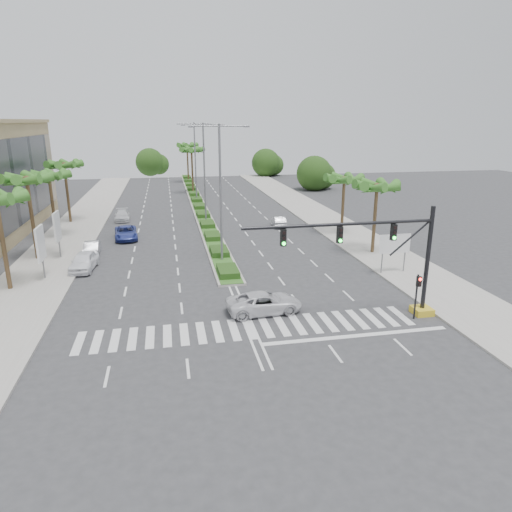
{
  "coord_description": "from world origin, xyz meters",
  "views": [
    {
      "loc": [
        -4.58,
        -25.09,
        12.23
      ],
      "look_at": [
        1.42,
        5.36,
        3.0
      ],
      "focal_mm": 32.0,
      "sensor_mm": 36.0,
      "label": 1
    }
  ],
  "objects_px": {
    "car_parked_d": "(122,215)",
    "car_right": "(279,221)",
    "car_parked_c": "(126,233)",
    "car_parked_b": "(92,249)",
    "car_crossing": "(264,303)",
    "car_parked_a": "(84,261)"
  },
  "relations": [
    {
      "from": "car_parked_d",
      "to": "car_parked_a",
      "type": "bearing_deg",
      "value": -98.26
    },
    {
      "from": "car_parked_b",
      "to": "car_crossing",
      "type": "distance_m",
      "value": 20.91
    },
    {
      "from": "car_parked_b",
      "to": "car_right",
      "type": "xyz_separation_m",
      "value": [
        20.3,
        8.58,
        -0.0
      ]
    },
    {
      "from": "car_parked_c",
      "to": "car_crossing",
      "type": "bearing_deg",
      "value": -70.3
    },
    {
      "from": "car_parked_a",
      "to": "car_crossing",
      "type": "distance_m",
      "value": 17.66
    },
    {
      "from": "car_parked_c",
      "to": "car_crossing",
      "type": "height_order",
      "value": "car_crossing"
    },
    {
      "from": "car_parked_b",
      "to": "car_crossing",
      "type": "xyz_separation_m",
      "value": [
        13.16,
        -16.25,
        0.06
      ]
    },
    {
      "from": "car_parked_d",
      "to": "car_right",
      "type": "bearing_deg",
      "value": -25.16
    },
    {
      "from": "car_parked_c",
      "to": "car_right",
      "type": "bearing_deg",
      "value": 3.4
    },
    {
      "from": "car_parked_d",
      "to": "car_right",
      "type": "distance_m",
      "value": 20.15
    },
    {
      "from": "car_parked_a",
      "to": "car_parked_b",
      "type": "height_order",
      "value": "car_parked_a"
    },
    {
      "from": "car_parked_c",
      "to": "car_right",
      "type": "xyz_separation_m",
      "value": [
        17.59,
        2.82,
        -0.06
      ]
    },
    {
      "from": "car_right",
      "to": "car_crossing",
      "type": "bearing_deg",
      "value": 79.51
    },
    {
      "from": "car_parked_c",
      "to": "car_crossing",
      "type": "xyz_separation_m",
      "value": [
        10.45,
        -22.01,
        0.01
      ]
    },
    {
      "from": "car_parked_a",
      "to": "car_parked_d",
      "type": "xyz_separation_m",
      "value": [
        1.5,
        20.33,
        -0.13
      ]
    },
    {
      "from": "car_crossing",
      "to": "car_right",
      "type": "distance_m",
      "value": 25.84
    },
    {
      "from": "car_parked_d",
      "to": "car_right",
      "type": "xyz_separation_m",
      "value": [
        18.8,
        -7.26,
        -0.0
      ]
    },
    {
      "from": "car_crossing",
      "to": "car_parked_b",
      "type": "bearing_deg",
      "value": 34.89
    },
    {
      "from": "car_crossing",
      "to": "car_parked_c",
      "type": "bearing_deg",
      "value": 21.27
    },
    {
      "from": "car_parked_d",
      "to": "car_parked_b",
      "type": "bearing_deg",
      "value": -99.45
    },
    {
      "from": "car_parked_d",
      "to": "car_crossing",
      "type": "xyz_separation_m",
      "value": [
        11.66,
        -32.09,
        0.06
      ]
    },
    {
      "from": "car_parked_a",
      "to": "car_crossing",
      "type": "bearing_deg",
      "value": -36.08
    }
  ]
}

